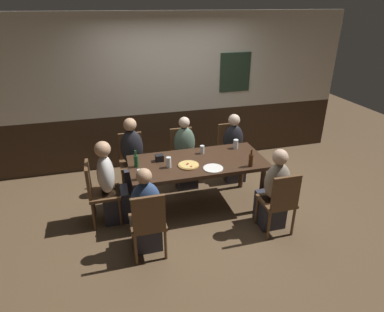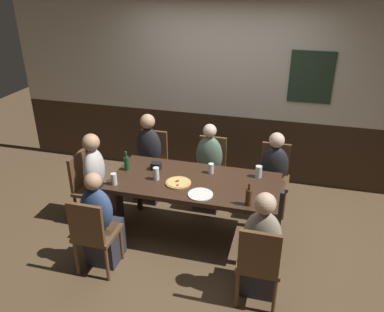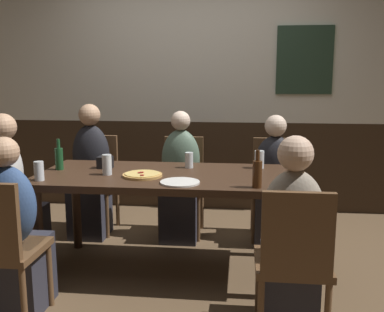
{
  "view_description": "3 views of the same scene",
  "coord_description": "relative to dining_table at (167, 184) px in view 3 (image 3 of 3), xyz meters",
  "views": [
    {
      "loc": [
        -1.15,
        -3.89,
        2.72
      ],
      "look_at": [
        -0.1,
        -0.08,
        0.86
      ],
      "focal_mm": 30.77,
      "sensor_mm": 36.0,
      "label": 1
    },
    {
      "loc": [
        0.95,
        -3.62,
        2.84
      ],
      "look_at": [
        -0.06,
        0.11,
        0.99
      ],
      "focal_mm": 36.2,
      "sensor_mm": 36.0,
      "label": 2
    },
    {
      "loc": [
        0.53,
        -3.11,
        1.44
      ],
      "look_at": [
        0.18,
        0.04,
        0.87
      ],
      "focal_mm": 41.77,
      "sensor_mm": 36.0,
      "label": 3
    }
  ],
  "objects": [
    {
      "name": "person_left_near",
      "position": [
        -0.82,
        -0.68,
        -0.2
      ],
      "size": [
        0.34,
        0.37,
        1.1
      ],
      "color": "#2D2D38",
      "rests_on": "ground_plane"
    },
    {
      "name": "person_mid_far",
      "position": [
        -0.0,
        0.69,
        -0.19
      ],
      "size": [
        0.34,
        0.37,
        1.14
      ],
      "color": "#2D2D38",
      "rests_on": "ground_plane"
    },
    {
      "name": "chair_right_far",
      "position": [
        0.82,
        0.85,
        -0.17
      ],
      "size": [
        0.4,
        0.4,
        0.88
      ],
      "color": "brown",
      "rests_on": "ground_plane"
    },
    {
      "name": "person_left_far",
      "position": [
        -0.82,
        0.69,
        -0.16
      ],
      "size": [
        0.34,
        0.37,
        1.19
      ],
      "color": "#2D2D38",
      "rests_on": "ground_plane"
    },
    {
      "name": "chair_left_near",
      "position": [
        -0.82,
        -0.85,
        -0.17
      ],
      "size": [
        0.4,
        0.4,
        0.88
      ],
      "color": "brown",
      "rests_on": "ground_plane"
    },
    {
      "name": "chair_mid_far",
      "position": [
        0.0,
        0.85,
        -0.17
      ],
      "size": [
        0.4,
        0.4,
        0.88
      ],
      "color": "brown",
      "rests_on": "ground_plane"
    },
    {
      "name": "condiment_caddy",
      "position": [
        -0.5,
        0.14,
        0.12
      ],
      "size": [
        0.11,
        0.09,
        0.09
      ],
      "primitive_type": "cube",
      "color": "black",
      "rests_on": "dining_table"
    },
    {
      "name": "tumbler_water",
      "position": [
        -0.82,
        -0.31,
        0.13
      ],
      "size": [
        0.06,
        0.06,
        0.13
      ],
      "color": "silver",
      "rests_on": "dining_table"
    },
    {
      "name": "highball_clear",
      "position": [
        0.14,
        0.22,
        0.13
      ],
      "size": [
        0.06,
        0.06,
        0.12
      ],
      "color": "silver",
      "rests_on": "dining_table"
    },
    {
      "name": "pizza",
      "position": [
        -0.16,
        -0.11,
        0.09
      ],
      "size": [
        0.28,
        0.28,
        0.03
      ],
      "color": "tan",
      "rests_on": "dining_table"
    },
    {
      "name": "chair_right_near",
      "position": [
        0.82,
        -0.85,
        -0.17
      ],
      "size": [
        0.4,
        0.4,
        0.88
      ],
      "color": "brown",
      "rests_on": "ground_plane"
    },
    {
      "name": "plate_white_large",
      "position": [
        0.13,
        -0.28,
        0.08
      ],
      "size": [
        0.26,
        0.26,
        0.01
      ],
      "primitive_type": "cylinder",
      "color": "white",
      "rests_on": "dining_table"
    },
    {
      "name": "chair_left_far",
      "position": [
        -0.82,
        0.85,
        -0.17
      ],
      "size": [
        0.4,
        0.4,
        0.88
      ],
      "color": "brown",
      "rests_on": "ground_plane"
    },
    {
      "name": "wall_back",
      "position": [
        0.01,
        1.65,
        0.64
      ],
      "size": [
        6.4,
        0.13,
        2.6
      ],
      "color": "#332316",
      "rests_on": "ground_plane"
    },
    {
      "name": "beer_bottle_green",
      "position": [
        -0.83,
        0.05,
        0.17
      ],
      "size": [
        0.06,
        0.06,
        0.23
      ],
      "color": "#194723",
      "rests_on": "dining_table"
    },
    {
      "name": "beer_glass_half",
      "position": [
        0.67,
        0.27,
        0.14
      ],
      "size": [
        0.07,
        0.07,
        0.14
      ],
      "color": "silver",
      "rests_on": "dining_table"
    },
    {
      "name": "person_right_near",
      "position": [
        0.82,
        -0.69,
        -0.19
      ],
      "size": [
        0.34,
        0.37,
        1.13
      ],
      "color": "#2D2D38",
      "rests_on": "ground_plane"
    },
    {
      "name": "pint_glass_pale",
      "position": [
        -0.42,
        -0.08,
        0.14
      ],
      "size": [
        0.07,
        0.07,
        0.15
      ],
      "color": "silver",
      "rests_on": "dining_table"
    },
    {
      "name": "beer_bottle_brown",
      "position": [
        0.64,
        -0.34,
        0.17
      ],
      "size": [
        0.06,
        0.06,
        0.24
      ],
      "color": "#42230F",
      "rests_on": "dining_table"
    },
    {
      "name": "ground_plane",
      "position": [
        0.0,
        0.0,
        -0.66
      ],
      "size": [
        12.0,
        12.0,
        0.0
      ],
      "primitive_type": "plane",
      "color": "brown"
    },
    {
      "name": "dining_table",
      "position": [
        0.0,
        0.0,
        0.0
      ],
      "size": [
        1.86,
        0.87,
        0.74
      ],
      "color": "#382316",
      "rests_on": "ground_plane"
    },
    {
      "name": "person_right_far",
      "position": [
        0.82,
        0.69,
        -0.2
      ],
      "size": [
        0.34,
        0.37,
        1.11
      ],
      "color": "#2D2D38",
      "rests_on": "ground_plane"
    },
    {
      "name": "person_head_west",
      "position": [
        -1.19,
        0.0,
        -0.17
      ],
      "size": [
        0.37,
        0.34,
        1.16
      ],
      "color": "#2D2D38",
      "rests_on": "ground_plane"
    }
  ]
}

